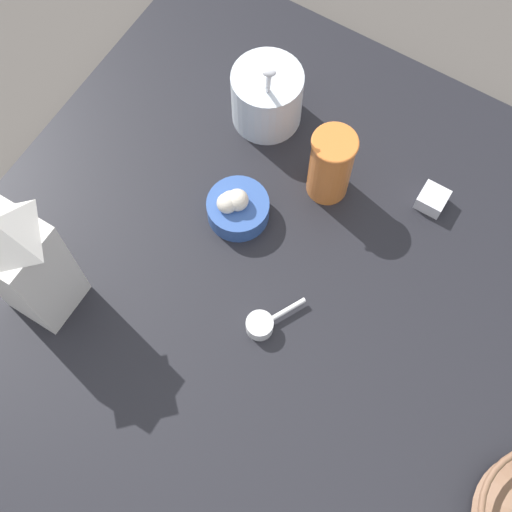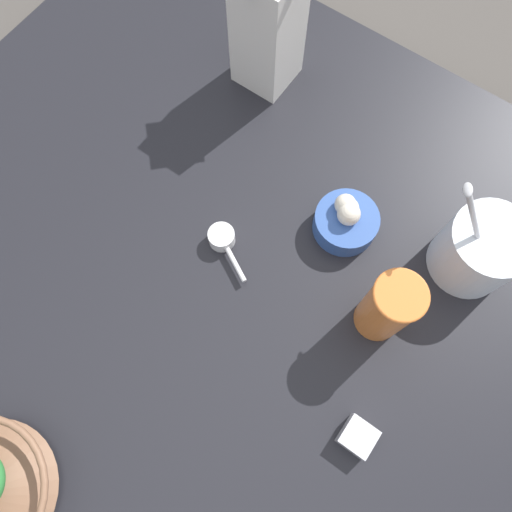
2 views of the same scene
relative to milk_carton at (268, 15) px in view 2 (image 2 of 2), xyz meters
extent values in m
plane|color=#4C4742|center=(-0.13, 0.39, -0.17)|extent=(6.00, 6.00, 0.00)
cube|color=black|center=(-0.13, 0.39, -0.16)|extent=(1.18, 1.18, 0.03)
cube|color=silver|center=(0.00, 0.00, -0.03)|extent=(0.09, 0.09, 0.23)
cylinder|color=silver|center=(-0.47, 0.12, -0.08)|extent=(0.12, 0.12, 0.11)
cylinder|color=white|center=(-0.47, 0.12, -0.04)|extent=(0.11, 0.11, 0.02)
cylinder|color=silver|center=(-0.43, 0.14, 0.01)|extent=(0.09, 0.06, 0.19)
ellipsoid|color=silver|center=(-0.39, 0.17, 0.11)|extent=(0.02, 0.02, 0.01)
cylinder|color=orange|center=(-0.40, 0.28, -0.07)|extent=(0.07, 0.07, 0.15)
torus|color=orange|center=(-0.40, 0.28, 0.00)|extent=(0.07, 0.07, 0.01)
cube|color=silver|center=(-0.47, 0.45, -0.13)|extent=(0.05, 0.05, 0.03)
cube|color=brown|center=(-0.47, 0.45, -0.13)|extent=(0.04, 0.04, 0.02)
cylinder|color=white|center=(-0.13, 0.31, -0.13)|extent=(0.04, 0.04, 0.03)
cylinder|color=white|center=(-0.18, 0.34, -0.13)|extent=(0.06, 0.04, 0.01)
cylinder|color=#3356A3|center=(-0.28, 0.18, -0.12)|extent=(0.10, 0.10, 0.04)
sphere|color=silver|center=(-0.27, 0.17, -0.09)|extent=(0.03, 0.03, 0.03)
sphere|color=silver|center=(-0.28, 0.18, -0.09)|extent=(0.04, 0.04, 0.04)
sphere|color=silver|center=(-0.28, 0.17, -0.09)|extent=(0.03, 0.03, 0.03)
camera|label=1|loc=(0.15, 0.48, 0.94)|focal=50.00mm
camera|label=2|loc=(-0.35, 0.52, 0.62)|focal=35.00mm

